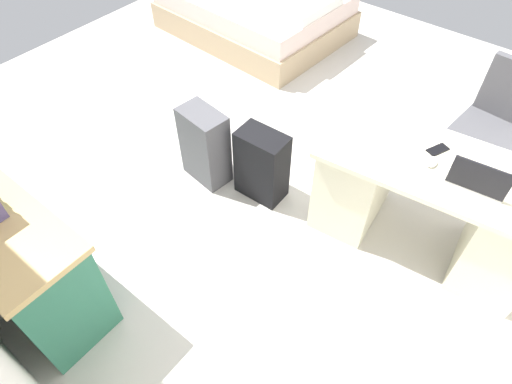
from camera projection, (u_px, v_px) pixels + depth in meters
The scene contains 9 objects.
ground_plane at pixel (262, 148), 3.76m from camera, with size 5.89×5.89×0.00m, color beige.
desk at pixel (427, 203), 2.85m from camera, with size 1.51×0.83×0.73m.
office_chair at pixel (489, 134), 3.25m from camera, with size 0.52×0.52×0.94m.
bed at pixel (256, 11), 4.90m from camera, with size 1.98×1.51×0.58m.
suitcase_black at pixel (262, 165), 3.22m from camera, with size 0.36×0.22×0.57m, color black.
suitcase_spare_grey at pixel (205, 146), 3.32m from camera, with size 0.36×0.22×0.62m, color #4C4C51.
laptop at pixel (478, 179), 2.44m from camera, with size 0.33×0.26×0.21m.
computer_mouse at pixel (432, 162), 2.58m from camera, with size 0.06×0.10×0.03m, color white.
cell_phone_by_mouse at pixel (438, 150), 2.66m from camera, with size 0.07×0.14×0.01m, color black.
Camera 1 is at (-1.70, 2.20, 2.55)m, focal length 30.89 mm.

